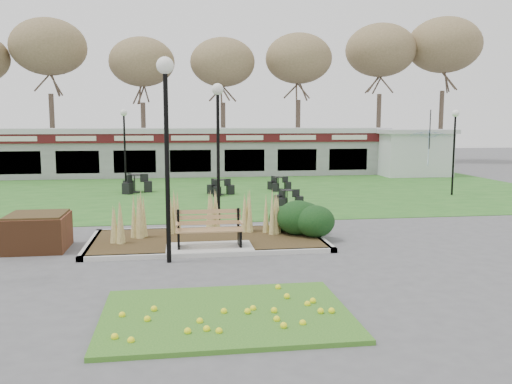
{
  "coord_description": "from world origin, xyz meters",
  "views": [
    {
      "loc": [
        -0.78,
        -13.45,
        3.31
      ],
      "look_at": [
        1.48,
        2.0,
        1.27
      ],
      "focal_mm": 38.0,
      "sensor_mm": 36.0,
      "label": 1
    }
  ],
  "objects": [
    {
      "name": "bistro_set_a",
      "position": [
        -2.76,
        12.16,
        0.3
      ],
      "size": [
        1.4,
        1.57,
        0.84
      ],
      "color": "black",
      "rests_on": "ground"
    },
    {
      "name": "patio_umbrella",
      "position": [
        13.34,
        15.43,
        1.81
      ],
      "size": [
        3.01,
        3.03,
        2.85
      ],
      "color": "black",
      "rests_on": "ground"
    },
    {
      "name": "lamp_post_near_right",
      "position": [
        -1.01,
        -0.8,
        3.47
      ],
      "size": [
        0.4,
        0.4,
        4.76
      ],
      "color": "black",
      "rests_on": "ground"
    },
    {
      "name": "lamp_post_mid_right",
      "position": [
        0.54,
        4.05,
        3.29
      ],
      "size": [
        0.37,
        0.37,
        4.52
      ],
      "color": "black",
      "rests_on": "ground"
    },
    {
      "name": "brick_planter",
      "position": [
        -4.4,
        1.0,
        0.48
      ],
      "size": [
        1.5,
        1.5,
        0.95
      ],
      "color": "brown",
      "rests_on": "ground"
    },
    {
      "name": "ground",
      "position": [
        0.0,
        0.0,
        0.0
      ],
      "size": [
        100.0,
        100.0,
        0.0
      ],
      "primitive_type": "plane",
      "color": "#515154",
      "rests_on": "ground"
    },
    {
      "name": "lamp_post_mid_left",
      "position": [
        -3.19,
        12.53,
        2.82
      ],
      "size": [
        0.32,
        0.32,
        3.87
      ],
      "color": "black",
      "rests_on": "ground"
    },
    {
      "name": "lamp_post_far_right",
      "position": [
        11.46,
        9.19,
        2.78
      ],
      "size": [
        0.32,
        0.32,
        3.82
      ],
      "color": "black",
      "rests_on": "ground"
    },
    {
      "name": "lawn",
      "position": [
        0.0,
        12.0,
        0.01
      ],
      "size": [
        34.0,
        16.0,
        0.02
      ],
      "primitive_type": "cube",
      "color": "#27621F",
      "rests_on": "ground"
    },
    {
      "name": "service_hut",
      "position": [
        13.5,
        18.0,
        1.45
      ],
      "size": [
        4.4,
        3.4,
        2.83
      ],
      "color": "silver",
      "rests_on": "ground"
    },
    {
      "name": "tree_backdrop",
      "position": [
        0.0,
        28.0,
        8.36
      ],
      "size": [
        47.24,
        5.24,
        10.36
      ],
      "color": "#47382B",
      "rests_on": "ground"
    },
    {
      "name": "food_pavilion",
      "position": [
        0.0,
        19.96,
        1.48
      ],
      "size": [
        24.6,
        3.4,
        2.9
      ],
      "color": "gray",
      "rests_on": "ground"
    },
    {
      "name": "bistro_set_b",
      "position": [
        4.01,
        11.94,
        0.23
      ],
      "size": [
        1.08,
        1.21,
        0.64
      ],
      "color": "black",
      "rests_on": "ground"
    },
    {
      "name": "park_bench",
      "position": [
        0.0,
        0.25,
        0.59
      ],
      "size": [
        1.7,
        0.66,
        0.93
      ],
      "color": "#A76F4B",
      "rests_on": "ground"
    },
    {
      "name": "planting_bed",
      "position": [
        1.27,
        1.35,
        0.37
      ],
      "size": [
        6.75,
        3.4,
        1.27
      ],
      "color": "#342814",
      "rests_on": "ground"
    },
    {
      "name": "flower_bed",
      "position": [
        0.0,
        -4.6,
        0.07
      ],
      "size": [
        4.2,
        3.0,
        0.16
      ],
      "color": "#27601B",
      "rests_on": "ground"
    },
    {
      "name": "bistro_set_c",
      "position": [
        3.42,
        6.94,
        0.24
      ],
      "size": [
        1.08,
        1.24,
        0.66
      ],
      "color": "black",
      "rests_on": "ground"
    },
    {
      "name": "bistro_set_d",
      "position": [
        1.1,
        10.75,
        0.25
      ],
      "size": [
        1.23,
        1.27,
        0.69
      ],
      "color": "black",
      "rests_on": "ground"
    }
  ]
}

